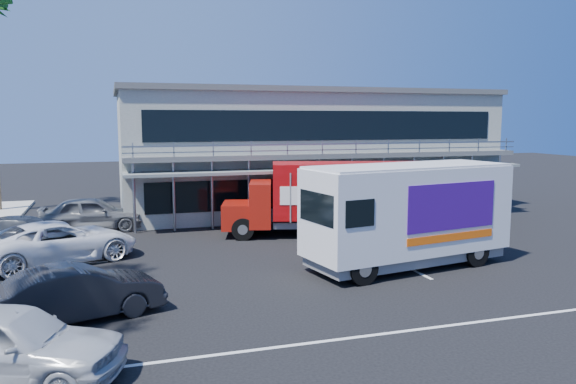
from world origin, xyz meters
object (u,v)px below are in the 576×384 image
object	(u,v)px
parked_car_b	(78,293)
white_van	(407,213)
parked_car_a	(7,344)
red_truck	(341,196)

from	to	relation	value
parked_car_b	white_van	bearing A→B (deg)	-96.12
white_van	parked_car_b	distance (m)	11.80
parked_car_a	white_van	bearing A→B (deg)	-43.95
red_truck	parked_car_a	world-z (taller)	red_truck
red_truck	parked_car_a	bearing A→B (deg)	-120.45
parked_car_a	red_truck	bearing A→B (deg)	-25.06
red_truck	white_van	world-z (taller)	white_van
parked_car_a	parked_car_b	world-z (taller)	parked_car_a
white_van	parked_car_a	xyz separation A→B (m)	(-12.70, -5.82, -1.22)
red_truck	parked_car_a	distance (m)	17.47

